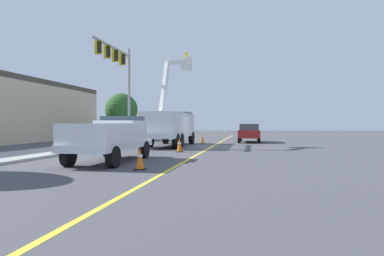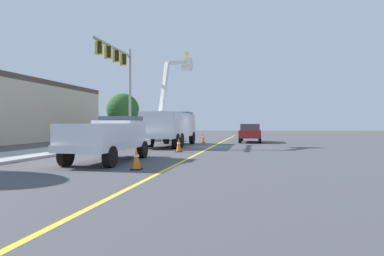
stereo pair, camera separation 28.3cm
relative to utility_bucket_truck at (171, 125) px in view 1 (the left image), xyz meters
The scene contains 11 objects.
ground 3.63m from the utility_bucket_truck, 105.80° to the right, with size 120.00×120.00×0.00m, color #47474C.
sidewalk_far_side 5.90m from the utility_bucket_truck, 85.89° to the left, with size 60.00×3.60×0.12m, color #9E9E99.
lane_centre_stripe 3.63m from the utility_bucket_truck, 105.80° to the right, with size 50.00×0.16×0.01m, color yellow.
utility_bucket_truck is the anchor object (origin of this frame).
service_pickup_truck 11.00m from the utility_bucket_truck, behind, with size 5.85×2.89×2.06m.
passing_minivan 8.70m from the utility_bucket_truck, 50.84° to the right, with size 5.03×2.58×1.69m.
traffic_cone_leading 13.37m from the utility_bucket_truck, behind, with size 0.40×0.40×0.83m.
traffic_cone_mid_front 5.82m from the utility_bucket_truck, 169.12° to the right, with size 0.40×0.40×0.86m.
traffic_cone_mid_rear 4.75m from the utility_bucket_truck, 30.93° to the right, with size 0.40×0.40×0.88m.
traffic_signal_mast 6.55m from the utility_bucket_truck, 68.76° to the left, with size 6.72×1.26×8.37m.
street_tree_right 10.72m from the utility_bucket_truck, 34.71° to the left, with size 3.35×3.35×4.87m.
Camera 1 is at (-24.57, 0.55, 1.69)m, focal length 31.10 mm.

